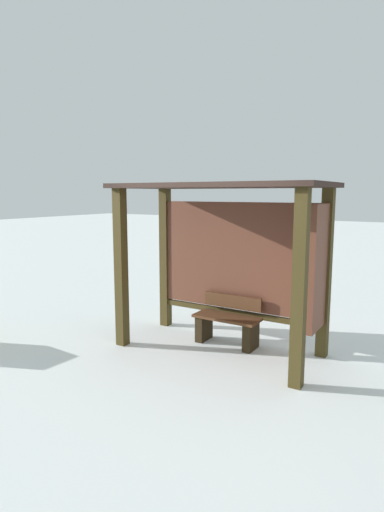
# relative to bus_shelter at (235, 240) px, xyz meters

# --- Properties ---
(ground_plane) EXTENTS (60.00, 60.00, 0.00)m
(ground_plane) POSITION_rel_bus_shelter_xyz_m (-0.12, -0.23, -1.55)
(ground_plane) COLOR white
(bus_shelter) EXTENTS (2.91, 1.40, 2.34)m
(bus_shelter) POSITION_rel_bus_shelter_xyz_m (0.00, 0.00, 0.00)
(bus_shelter) COLOR #3B3014
(bus_shelter) RESTS_ON ground
(bench_left_inside) EXTENTS (0.97, 0.40, 0.71)m
(bench_left_inside) POSITION_rel_bus_shelter_xyz_m (-0.12, 0.05, -1.24)
(bench_left_inside) COLOR #4E2E1A
(bench_left_inside) RESTS_ON ground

